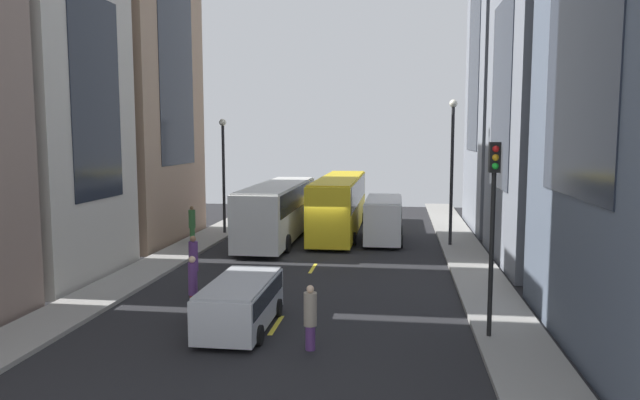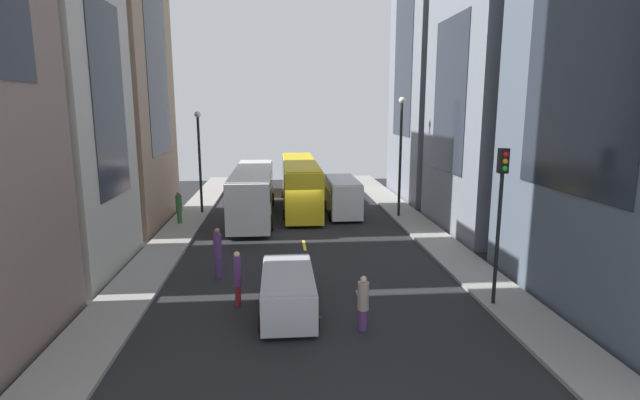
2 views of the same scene
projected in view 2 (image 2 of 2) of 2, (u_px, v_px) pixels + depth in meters
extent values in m
plane|color=black|center=(301.00, 227.00, 30.76)|extent=(41.21, 41.21, 0.00)
cube|color=gray|center=(181.00, 228.00, 30.12)|extent=(2.25, 44.00, 0.15)
cube|color=gray|center=(416.00, 223.00, 31.37)|extent=(2.25, 44.00, 0.15)
cube|color=yellow|center=(316.00, 307.00, 18.43)|extent=(0.16, 2.00, 0.01)
cube|color=yellow|center=(304.00, 245.00, 26.65)|extent=(0.16, 2.00, 0.01)
cube|color=yellow|center=(298.00, 213.00, 34.87)|extent=(0.16, 2.00, 0.01)
cube|color=yellow|center=(294.00, 193.00, 43.09)|extent=(0.16, 2.00, 0.01)
cube|color=yellow|center=(292.00, 179.00, 51.31)|extent=(0.16, 2.00, 0.01)
cube|color=#B7B2A8|center=(1.00, 100.00, 20.97)|extent=(9.07, 7.35, 15.60)
cube|color=#1E232D|center=(1.00, 100.00, 20.97)|extent=(9.16, 4.04, 8.58)
cube|color=#937760|center=(98.00, 65.00, 29.71)|extent=(7.08, 9.33, 20.17)
cube|color=#1E232D|center=(98.00, 65.00, 29.71)|extent=(7.15, 5.13, 11.09)
cube|color=slate|center=(525.00, 96.00, 28.87)|extent=(9.29, 9.62, 16.35)
cube|color=#1E232D|center=(525.00, 96.00, 28.87)|extent=(9.38, 5.29, 8.99)
cube|color=slate|center=(462.00, 56.00, 39.09)|extent=(9.61, 9.87, 23.22)
cube|color=#1E232D|center=(462.00, 56.00, 39.09)|extent=(9.70, 5.43, 12.77)
cube|color=silver|center=(253.00, 192.00, 33.24)|extent=(2.55, 12.49, 3.00)
cube|color=black|center=(253.00, 180.00, 33.08)|extent=(2.60, 11.49, 1.20)
cube|color=beige|center=(252.00, 170.00, 32.95)|extent=(2.45, 11.99, 0.08)
cylinder|color=black|center=(241.00, 200.00, 37.17)|extent=(0.46, 1.00, 1.00)
cylinder|color=black|center=(271.00, 199.00, 37.37)|extent=(0.46, 1.00, 1.00)
cylinder|color=black|center=(231.00, 223.00, 29.60)|extent=(0.46, 1.00, 1.00)
cylinder|color=black|center=(269.00, 223.00, 29.79)|extent=(0.46, 1.00, 1.00)
cube|color=yellow|center=(300.00, 183.00, 36.44)|extent=(2.45, 13.55, 3.30)
cube|color=black|center=(300.00, 172.00, 36.28)|extent=(2.50, 12.46, 1.48)
cube|color=gold|center=(300.00, 161.00, 36.12)|extent=(2.35, 13.01, 0.08)
cylinder|color=black|center=(285.00, 193.00, 40.73)|extent=(0.44, 0.76, 0.76)
cylinder|color=black|center=(311.00, 193.00, 40.92)|extent=(0.44, 0.76, 0.76)
cylinder|color=black|center=(286.00, 215.00, 32.52)|extent=(0.44, 0.76, 0.76)
cylinder|color=black|center=(319.00, 214.00, 32.70)|extent=(0.44, 0.76, 0.76)
cube|color=white|center=(342.00, 196.00, 34.00)|extent=(2.05, 5.79, 2.30)
cube|color=black|center=(342.00, 186.00, 33.86)|extent=(2.09, 5.32, 0.69)
cube|color=silver|center=(343.00, 179.00, 33.78)|extent=(1.97, 5.56, 0.08)
cylinder|color=black|center=(327.00, 205.00, 35.87)|extent=(0.37, 0.72, 0.72)
cylinder|color=black|center=(352.00, 205.00, 36.03)|extent=(0.37, 0.72, 0.72)
cylinder|color=black|center=(332.00, 216.00, 32.36)|extent=(0.37, 0.72, 0.72)
cylinder|color=black|center=(360.00, 215.00, 32.51)|extent=(0.37, 0.72, 0.72)
cube|color=#B7BABF|center=(288.00, 292.00, 17.72)|extent=(1.88, 4.59, 1.33)
cube|color=black|center=(288.00, 283.00, 17.66)|extent=(1.92, 4.22, 0.56)
cube|color=#9C9EA2|center=(288.00, 273.00, 17.59)|extent=(1.81, 4.40, 0.08)
cylinder|color=black|center=(266.00, 292.00, 19.14)|extent=(0.34, 0.62, 0.62)
cylinder|color=black|center=(309.00, 290.00, 19.28)|extent=(0.34, 0.62, 0.62)
cylinder|color=black|center=(264.00, 323.00, 16.36)|extent=(0.34, 0.62, 0.62)
cylinder|color=black|center=(314.00, 321.00, 16.50)|extent=(0.34, 0.62, 0.62)
cube|color=red|center=(251.00, 184.00, 42.74)|extent=(1.80, 4.75, 1.35)
cube|color=black|center=(251.00, 180.00, 42.68)|extent=(1.84, 4.37, 0.57)
cube|color=#A91A1A|center=(251.00, 176.00, 42.61)|extent=(1.73, 4.56, 0.08)
cylinder|color=black|center=(243.00, 187.00, 44.21)|extent=(0.32, 0.62, 0.62)
cylinder|color=black|center=(261.00, 187.00, 44.35)|extent=(0.32, 0.62, 0.62)
cylinder|color=black|center=(241.00, 193.00, 41.33)|extent=(0.32, 0.62, 0.62)
cylinder|color=black|center=(260.00, 192.00, 41.47)|extent=(0.32, 0.62, 0.62)
cylinder|color=maroon|center=(238.00, 296.00, 18.43)|extent=(0.22, 0.22, 0.84)
cylinder|color=#593372|center=(237.00, 272.00, 18.24)|extent=(0.29, 0.29, 1.11)
sphere|color=beige|center=(237.00, 254.00, 18.12)|extent=(0.23, 0.23, 0.23)
cylinder|color=#336B38|center=(179.00, 217.00, 31.06)|extent=(0.29, 0.29, 0.79)
cylinder|color=#336B38|center=(179.00, 203.00, 30.88)|extent=(0.39, 0.39, 1.04)
sphere|color=#8C6647|center=(178.00, 193.00, 30.76)|extent=(0.23, 0.23, 0.23)
cylinder|color=#593372|center=(218.00, 268.00, 21.52)|extent=(0.28, 0.28, 0.88)
cylinder|color=#593372|center=(218.00, 246.00, 21.32)|extent=(0.37, 0.37, 1.18)
sphere|color=#8C6647|center=(217.00, 231.00, 21.19)|extent=(0.24, 0.24, 0.24)
cylinder|color=#593372|center=(363.00, 320.00, 16.47)|extent=(0.29, 0.29, 0.73)
cylinder|color=gray|center=(363.00, 296.00, 16.31)|extent=(0.39, 0.39, 0.98)
sphere|color=beige|center=(364.00, 279.00, 16.19)|extent=(0.22, 0.22, 0.22)
cylinder|color=black|center=(498.00, 240.00, 17.95)|extent=(0.14, 0.14, 5.01)
cube|color=black|center=(503.00, 161.00, 17.40)|extent=(0.32, 0.32, 0.90)
sphere|color=red|center=(506.00, 154.00, 17.18)|extent=(0.20, 0.20, 0.20)
sphere|color=orange|center=(505.00, 161.00, 17.22)|extent=(0.20, 0.20, 0.20)
sphere|color=green|center=(505.00, 168.00, 17.27)|extent=(0.20, 0.20, 0.20)
cylinder|color=black|center=(200.00, 165.00, 33.79)|extent=(0.18, 0.18, 6.70)
sphere|color=silver|center=(198.00, 114.00, 33.12)|extent=(0.44, 0.44, 0.44)
cylinder|color=black|center=(400.00, 161.00, 32.59)|extent=(0.18, 0.18, 7.63)
sphere|color=silver|center=(402.00, 100.00, 31.84)|extent=(0.44, 0.44, 0.44)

